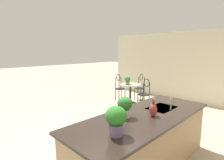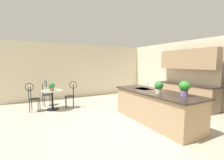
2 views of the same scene
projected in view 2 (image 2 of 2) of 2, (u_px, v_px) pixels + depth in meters
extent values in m
plane|color=#B2A893|center=(125.00, 123.00, 4.58)|extent=(40.00, 40.00, 0.00)
cube|color=beige|center=(204.00, 73.00, 6.18)|extent=(9.00, 0.12, 2.70)
cube|color=beige|center=(80.00, 71.00, 8.16)|extent=(0.12, 7.80, 2.70)
cube|color=tan|center=(155.00, 107.00, 4.68)|extent=(2.70, 0.96, 0.88)
cube|color=#2D231E|center=(155.00, 92.00, 4.63)|extent=(2.80, 1.06, 0.04)
cube|color=#B2B5BA|center=(143.00, 89.00, 5.11)|extent=(0.56, 0.40, 0.03)
cube|color=tan|center=(186.00, 95.00, 6.40)|extent=(2.40, 0.60, 0.88)
cube|color=#2D231E|center=(186.00, 84.00, 6.35)|extent=(2.44, 0.64, 0.04)
cube|color=beige|center=(189.00, 76.00, 6.40)|extent=(2.40, 0.04, 0.60)
cube|color=tan|center=(187.00, 59.00, 6.24)|extent=(2.40, 0.36, 0.76)
cylinder|color=black|center=(53.00, 109.00, 5.92)|extent=(0.44, 0.44, 0.03)
cylinder|color=black|center=(52.00, 100.00, 5.89)|extent=(0.07, 0.07, 0.69)
cylinder|color=#B2C6C1|center=(52.00, 90.00, 5.85)|extent=(0.80, 0.80, 0.01)
cylinder|color=black|center=(52.00, 100.00, 6.45)|extent=(0.03, 0.03, 0.45)
cylinder|color=black|center=(45.00, 101.00, 6.28)|extent=(0.03, 0.03, 0.45)
cylinder|color=black|center=(50.00, 99.00, 6.67)|extent=(0.03, 0.03, 0.45)
cylinder|color=black|center=(43.00, 100.00, 6.50)|extent=(0.03, 0.03, 0.45)
cylinder|color=black|center=(47.00, 95.00, 6.45)|extent=(0.43, 0.43, 0.02)
cylinder|color=black|center=(49.00, 89.00, 6.62)|extent=(0.03, 0.03, 0.45)
cylinder|color=black|center=(43.00, 89.00, 6.47)|extent=(0.03, 0.03, 0.45)
torus|color=black|center=(46.00, 84.00, 6.52)|extent=(0.28, 0.07, 0.28)
cylinder|color=black|center=(66.00, 103.00, 5.99)|extent=(0.03, 0.03, 0.45)
cylinder|color=black|center=(66.00, 101.00, 6.27)|extent=(0.03, 0.03, 0.45)
cylinder|color=black|center=(73.00, 103.00, 6.05)|extent=(0.03, 0.03, 0.45)
cylinder|color=black|center=(74.00, 101.00, 6.32)|extent=(0.03, 0.03, 0.45)
cylinder|color=black|center=(70.00, 96.00, 6.13)|extent=(0.48, 0.48, 0.02)
cylinder|color=black|center=(73.00, 91.00, 6.01)|extent=(0.03, 0.03, 0.45)
cylinder|color=black|center=(73.00, 90.00, 6.26)|extent=(0.03, 0.03, 0.45)
torus|color=black|center=(73.00, 85.00, 6.11)|extent=(0.11, 0.28, 0.28)
cylinder|color=black|center=(40.00, 104.00, 5.87)|extent=(0.03, 0.03, 0.45)
cylinder|color=black|center=(38.00, 106.00, 5.60)|extent=(0.03, 0.03, 0.45)
cylinder|color=black|center=(32.00, 104.00, 5.81)|extent=(0.03, 0.03, 0.45)
cylinder|color=black|center=(30.00, 106.00, 5.53)|extent=(0.03, 0.03, 0.45)
cylinder|color=black|center=(35.00, 99.00, 5.68)|extent=(0.47, 0.47, 0.02)
cylinder|color=black|center=(31.00, 93.00, 5.75)|extent=(0.03, 0.03, 0.45)
cylinder|color=black|center=(29.00, 94.00, 5.49)|extent=(0.03, 0.03, 0.45)
torus|color=black|center=(29.00, 87.00, 5.60)|extent=(0.10, 0.28, 0.28)
cylinder|color=#B2B5BA|center=(148.00, 85.00, 5.18)|extent=(0.02, 0.02, 0.22)
cylinder|color=#9E603D|center=(52.00, 89.00, 5.71)|extent=(0.14, 0.14, 0.12)
ellipsoid|color=#26723B|center=(52.00, 85.00, 5.69)|extent=(0.21, 0.21, 0.19)
cylinder|color=beige|center=(159.00, 91.00, 4.27)|extent=(0.16, 0.16, 0.13)
ellipsoid|color=#2D732E|center=(159.00, 85.00, 4.26)|extent=(0.24, 0.24, 0.22)
cylinder|color=#7A669E|center=(184.00, 93.00, 3.95)|extent=(0.18, 0.18, 0.15)
ellipsoid|color=#2F832C|center=(185.00, 86.00, 3.93)|extent=(0.27, 0.27, 0.24)
ellipsoid|color=#993D38|center=(157.00, 87.00, 4.72)|extent=(0.13, 0.13, 0.21)
cylinder|color=#993D38|center=(158.00, 83.00, 4.70)|extent=(0.04, 0.04, 0.08)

